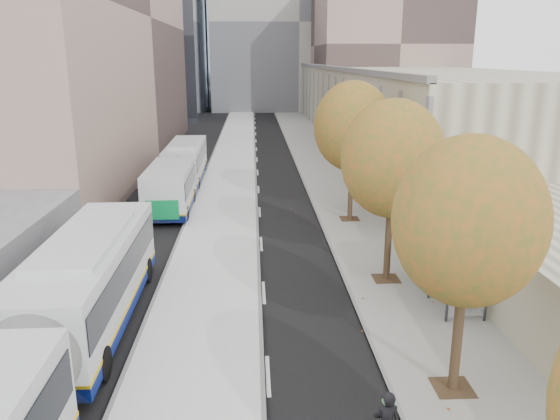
{
  "coord_description": "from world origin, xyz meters",
  "views": [
    {
      "loc": [
        -2.01,
        -8.37,
        9.17
      ],
      "look_at": [
        -0.81,
        15.46,
        2.5
      ],
      "focal_mm": 35.0,
      "sensor_mm": 36.0,
      "label": 1
    }
  ],
  "objects": [
    {
      "name": "sidewalk",
      "position": [
        4.12,
        35.0,
        0.04
      ],
      "size": [
        4.75,
        150.0,
        0.08
      ],
      "primitive_type": "cube",
      "color": "gray",
      "rests_on": "ground"
    },
    {
      "name": "bus_platform",
      "position": [
        -3.88,
        35.0,
        0.07
      ],
      "size": [
        4.25,
        150.0,
        0.15
      ],
      "primitive_type": "cube",
      "color": "silver",
      "rests_on": "ground"
    },
    {
      "name": "tree_d",
      "position": [
        3.6,
        22.0,
        5.47
      ],
      "size": [
        4.4,
        4.4,
        7.6
      ],
      "color": "#2F2214",
      "rests_on": "sidewalk"
    },
    {
      "name": "tree_b",
      "position": [
        3.6,
        5.0,
        5.04
      ],
      "size": [
        4.0,
        4.0,
        6.97
      ],
      "color": "#2F2214",
      "rests_on": "sidewalk"
    },
    {
      "name": "bus_near",
      "position": [
        -7.74,
        5.39,
        1.71
      ],
      "size": [
        2.94,
        18.81,
        3.13
      ],
      "rotation": [
        0.0,
        0.0,
        0.01
      ],
      "color": "silver",
      "rests_on": "ground"
    },
    {
      "name": "tree_c",
      "position": [
        3.6,
        13.0,
        5.25
      ],
      "size": [
        4.2,
        4.2,
        7.28
      ],
      "color": "#2F2214",
      "rests_on": "sidewalk"
    },
    {
      "name": "building_midrise",
      "position": [
        -22.5,
        41.0,
        12.5
      ],
      "size": [
        24.0,
        46.0,
        25.0
      ],
      "primitive_type": "cube",
      "color": "gray",
      "rests_on": "ground"
    },
    {
      "name": "bus_shelter",
      "position": [
        5.69,
        10.96,
        2.19
      ],
      "size": [
        1.9,
        4.4,
        2.53
      ],
      "color": "#383A3F",
      "rests_on": "sidewalk"
    },
    {
      "name": "distant_car",
      "position": [
        -7.5,
        40.04,
        0.6
      ],
      "size": [
        2.22,
        3.76,
        1.2
      ],
      "primitive_type": "imported",
      "rotation": [
        0.0,
        0.0,
        -0.24
      ],
      "color": "white",
      "rests_on": "ground"
    },
    {
      "name": "building_far_block",
      "position": [
        6.0,
        96.0,
        15.0
      ],
      "size": [
        30.0,
        18.0,
        30.0
      ],
      "primitive_type": "cube",
      "color": "#ABA69E",
      "rests_on": "ground"
    },
    {
      "name": "bus_far",
      "position": [
        -7.13,
        29.41,
        1.57
      ],
      "size": [
        2.72,
        17.23,
        2.87
      ],
      "rotation": [
        0.0,
        0.0,
        0.01
      ],
      "color": "silver",
      "rests_on": "ground"
    },
    {
      "name": "building_tan",
      "position": [
        15.5,
        64.0,
        4.0
      ],
      "size": [
        18.0,
        92.0,
        8.0
      ],
      "primitive_type": "cube",
      "color": "gray",
      "rests_on": "ground"
    }
  ]
}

